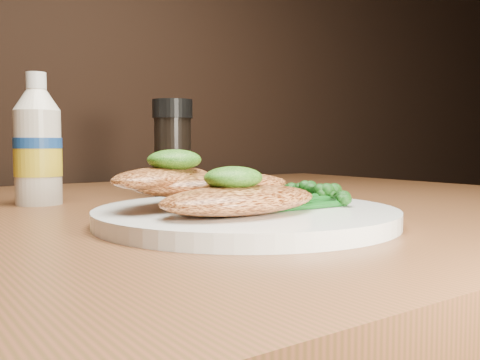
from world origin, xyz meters
TOP-DOWN VIEW (x-y plane):
  - plate at (0.02, 0.89)m, footprint 0.27×0.27m
  - chicken_front at (-0.01, 0.86)m, footprint 0.15×0.09m
  - chicken_mid at (0.00, 0.91)m, footprint 0.16×0.10m
  - chicken_back at (-0.04, 0.93)m, footprint 0.14×0.12m
  - pesto_front at (-0.01, 0.86)m, footprint 0.05×0.05m
  - pesto_back at (-0.03, 0.93)m, footprint 0.06×0.05m
  - broccolini_bundle at (0.06, 0.89)m, footprint 0.14×0.11m
  - mayo_bottle at (-0.09, 1.15)m, footprint 0.07×0.07m
  - pepper_grinder at (0.08, 1.13)m, footprint 0.07×0.07m

SIDE VIEW (x-z plane):
  - plate at x=0.02m, z-range 0.75..0.76m
  - broccolini_bundle at x=0.06m, z-range 0.76..0.78m
  - chicken_front at x=-0.01m, z-range 0.76..0.79m
  - chicken_mid at x=0.00m, z-range 0.77..0.80m
  - chicken_back at x=-0.04m, z-range 0.78..0.80m
  - pesto_front at x=-0.01m, z-range 0.78..0.80m
  - pesto_back at x=-0.03m, z-range 0.80..0.82m
  - pepper_grinder at x=0.08m, z-range 0.75..0.88m
  - mayo_bottle at x=-0.09m, z-range 0.75..0.90m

